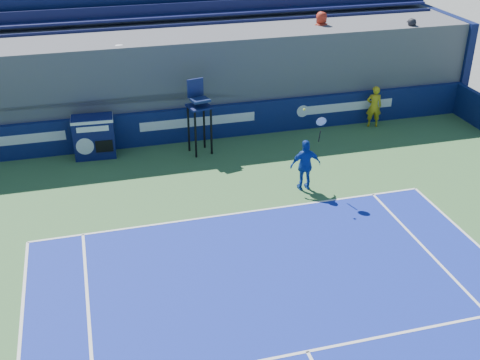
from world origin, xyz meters
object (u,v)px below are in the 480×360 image
object	(u,v)px
umpire_chair	(199,109)
ball_person	(374,106)
match_clock	(94,136)
tennis_player	(306,165)

from	to	relation	value
umpire_chair	ball_person	bearing A→B (deg)	4.84
ball_person	match_clock	bearing A→B (deg)	15.65
match_clock	umpire_chair	bearing A→B (deg)	-9.34
ball_person	umpire_chair	distance (m)	6.61
match_clock	tennis_player	distance (m)	7.00
match_clock	tennis_player	size ratio (longest dim) A/B	0.54
tennis_player	ball_person	bearing A→B (deg)	43.54
ball_person	match_clock	xyz separation A→B (m)	(-9.92, 0.00, -0.03)
ball_person	match_clock	world-z (taller)	ball_person
tennis_player	match_clock	bearing A→B (deg)	146.25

